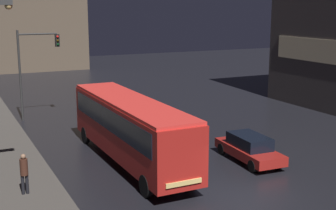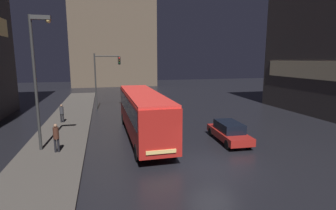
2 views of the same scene
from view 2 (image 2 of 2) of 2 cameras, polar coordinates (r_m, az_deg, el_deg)
name	(u,v)px [view 2 (image 2 of 2)]	position (r m, az deg, el deg)	size (l,w,h in m)	color
ground_plane	(213,166)	(15.14, 9.73, -12.92)	(120.00, 120.00, 0.00)	black
sidewalk_left	(65,129)	(23.66, -21.58, -4.89)	(4.00, 48.00, 0.15)	#47423D
building_far_backdrop	(112,18)	(63.24, -12.04, 18.03)	(18.07, 12.00, 29.95)	brown
bus_near	(143,110)	(19.60, -5.45, -1.13)	(2.51, 11.97, 3.40)	#AD1E19
car_taxi	(229,132)	(19.30, 13.12, -5.66)	(1.95, 4.61, 1.44)	maroon
pedestrian_near	(62,112)	(25.68, -22.13, -1.41)	(0.48, 0.48, 1.66)	black
pedestrian_mid	(56,136)	(17.61, -23.18, -6.17)	(0.44, 0.44, 1.80)	black
traffic_light_main	(104,72)	(31.14, -13.77, 6.90)	(2.98, 0.35, 6.49)	#2D2D2D
street_lamp_sidewalk	(38,64)	(17.87, -26.49, 8.01)	(1.25, 0.36, 8.28)	#2D2D2D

